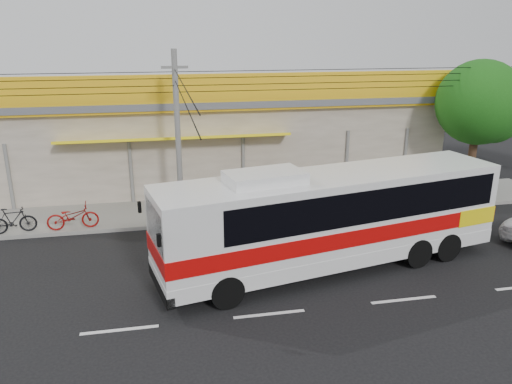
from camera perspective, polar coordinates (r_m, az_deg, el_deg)
ground at (r=16.28m, az=-0.41°, el=-9.25°), size 120.00×120.00×0.00m
sidewalk at (r=21.69m, az=-3.36°, el=-1.94°), size 30.00×3.20×0.15m
lane_markings at (r=14.14m, az=1.53°, el=-13.79°), size 50.00×0.12×0.01m
storefront_building at (r=26.41m, az=-5.12°, el=6.64°), size 22.60×9.20×5.70m
coach_bus at (r=16.20m, az=9.29°, el=-2.35°), size 11.68×4.68×3.52m
motorbike_red at (r=20.41m, az=-20.21°, el=-2.64°), size 1.95×0.81×1.00m
motorbike_dark at (r=20.88m, az=-26.02°, el=-2.94°), size 1.71×0.67×1.00m
utility_pole at (r=19.73m, az=-9.21°, el=12.42°), size 34.00×14.00×6.81m
tree_near at (r=24.79m, az=24.43°, el=8.98°), size 3.79×3.79×6.29m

